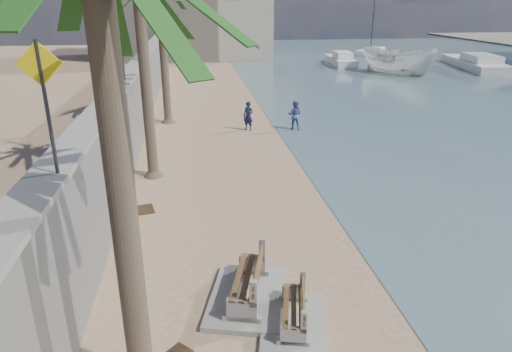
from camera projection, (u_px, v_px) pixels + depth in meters
seawall at (144, 90)px, 26.21m from camera, size 0.45×70.00×3.50m
wall_cap at (141, 58)px, 25.56m from camera, size 0.80×70.00×0.12m
bench_near at (293, 311)px, 9.81m from camera, size 1.75×2.23×0.83m
bench_far at (247, 284)px, 10.60m from camera, size 2.29×2.86×1.05m
pedestrian_sign at (44, 90)px, 7.92m from camera, size 0.78×0.07×2.40m
person_a at (248, 114)px, 24.46m from camera, size 0.78×0.73×1.80m
person_b at (295, 113)px, 24.65m from camera, size 1.03×0.92×1.77m
boat_cruiser at (398, 60)px, 43.08m from camera, size 4.06×4.09×3.43m
yacht_near at (475, 64)px, 47.44m from camera, size 5.53×12.10×1.50m
yacht_far at (340, 62)px, 49.43m from camera, size 2.70×7.48×1.50m
sailboat_west at (370, 51)px, 59.92m from camera, size 6.26×7.52×10.46m
debris_c at (144, 209)px, 15.37m from camera, size 0.78×0.90×0.03m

